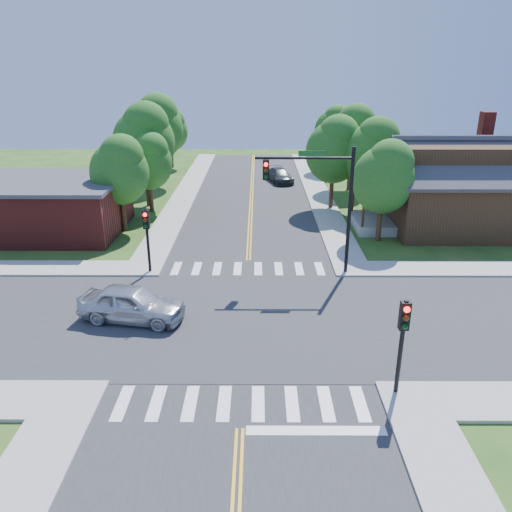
{
  "coord_description": "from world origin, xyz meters",
  "views": [
    {
      "loc": [
        0.59,
        -20.74,
        11.25
      ],
      "look_at": [
        0.49,
        2.66,
        2.2
      ],
      "focal_mm": 35.0,
      "sensor_mm": 36.0,
      "label": 1
    }
  ],
  "objects_px": {
    "car_dgrey": "(280,176)",
    "car_silver": "(132,304)",
    "signal_pole_nw": "(147,229)",
    "house_ne": "(462,183)",
    "signal_pole_se": "(403,330)",
    "signal_mast_ne": "(320,191)"
  },
  "relations": [
    {
      "from": "signal_pole_se",
      "to": "signal_pole_nw",
      "type": "distance_m",
      "value": 15.84
    },
    {
      "from": "house_ne",
      "to": "car_silver",
      "type": "bearing_deg",
      "value": -144.97
    },
    {
      "from": "signal_pole_se",
      "to": "house_ne",
      "type": "bearing_deg",
      "value": 64.42
    },
    {
      "from": "signal_mast_ne",
      "to": "signal_pole_nw",
      "type": "xyz_separation_m",
      "value": [
        -9.51,
        -0.01,
        -2.19
      ]
    },
    {
      "from": "signal_pole_se",
      "to": "car_silver",
      "type": "xyz_separation_m",
      "value": [
        -10.86,
        5.58,
        -1.82
      ]
    },
    {
      "from": "signal_pole_nw",
      "to": "car_dgrey",
      "type": "height_order",
      "value": "signal_pole_nw"
    },
    {
      "from": "signal_mast_ne",
      "to": "car_dgrey",
      "type": "bearing_deg",
      "value": 92.75
    },
    {
      "from": "signal_pole_se",
      "to": "car_dgrey",
      "type": "distance_m",
      "value": 34.82
    },
    {
      "from": "car_silver",
      "to": "house_ne",
      "type": "bearing_deg",
      "value": -44.13
    },
    {
      "from": "signal_mast_ne",
      "to": "signal_pole_se",
      "type": "distance_m",
      "value": 11.55
    },
    {
      "from": "signal_mast_ne",
      "to": "signal_pole_se",
      "type": "height_order",
      "value": "signal_mast_ne"
    },
    {
      "from": "car_dgrey",
      "to": "car_silver",
      "type": "bearing_deg",
      "value": -120.45
    },
    {
      "from": "signal_pole_nw",
      "to": "car_dgrey",
      "type": "bearing_deg",
      "value": 70.32
    },
    {
      "from": "house_ne",
      "to": "signal_pole_nw",
      "type": "bearing_deg",
      "value": -157.31
    },
    {
      "from": "house_ne",
      "to": "car_silver",
      "type": "distance_m",
      "value": 25.0
    },
    {
      "from": "car_silver",
      "to": "car_dgrey",
      "type": "distance_m",
      "value": 30.17
    },
    {
      "from": "signal_pole_se",
      "to": "car_dgrey",
      "type": "height_order",
      "value": "signal_pole_se"
    },
    {
      "from": "signal_pole_se",
      "to": "house_ne",
      "type": "xyz_separation_m",
      "value": [
        9.51,
        19.86,
        0.67
      ]
    },
    {
      "from": "signal_mast_ne",
      "to": "signal_pole_nw",
      "type": "relative_size",
      "value": 1.89
    },
    {
      "from": "car_dgrey",
      "to": "house_ne",
      "type": "bearing_deg",
      "value": -65.19
    },
    {
      "from": "signal_pole_se",
      "to": "house_ne",
      "type": "distance_m",
      "value": 22.03
    },
    {
      "from": "signal_pole_nw",
      "to": "house_ne",
      "type": "height_order",
      "value": "house_ne"
    }
  ]
}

